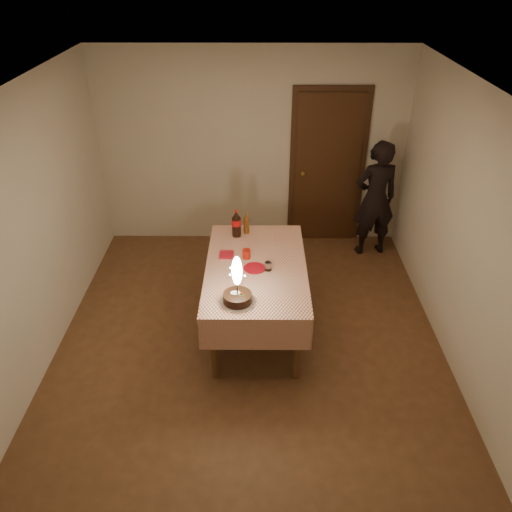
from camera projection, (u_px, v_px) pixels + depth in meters
name	position (u px, v px, depth m)	size (l,w,h in m)	color
ground	(250.00, 341.00, 5.29)	(4.00, 4.50, 0.01)	brown
room_shell	(252.00, 196.00, 4.48)	(4.04, 4.54, 2.62)	beige
dining_table	(256.00, 274.00, 5.12)	(1.02, 1.72, 0.80)	brown
birthday_cake	(237.00, 291.00, 4.48)	(0.33, 0.33, 0.48)	white
red_plate	(254.00, 268.00, 5.01)	(0.22, 0.22, 0.01)	#A60B1A
red_cup	(246.00, 254.00, 5.16)	(0.08, 0.08, 0.10)	#B1180C
clear_cup	(268.00, 266.00, 4.97)	(0.07, 0.07, 0.09)	silver
napkin_stack	(226.00, 255.00, 5.22)	(0.15, 0.15, 0.02)	#AA1323
cola_bottle	(236.00, 224.00, 5.50)	(0.10, 0.10, 0.32)	black
amber_bottle_left	(246.00, 224.00, 5.58)	(0.06, 0.06, 0.25)	#5E3410
photographer	(375.00, 199.00, 6.44)	(0.63, 0.49, 1.57)	black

